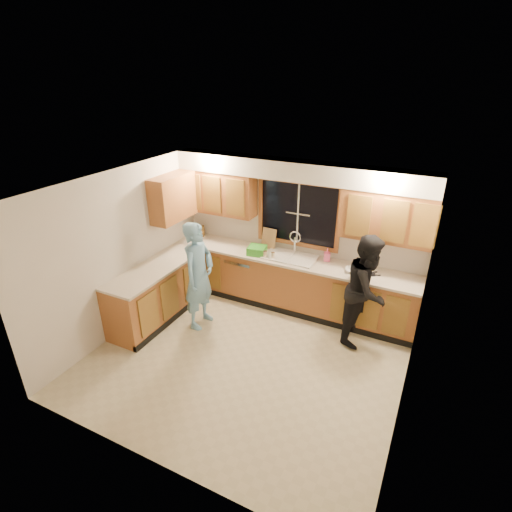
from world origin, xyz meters
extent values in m
plane|color=#C4B996|center=(0.00, 0.00, 0.00)|extent=(4.20, 4.20, 0.00)
plane|color=silver|center=(0.00, 0.00, 2.50)|extent=(4.20, 4.20, 0.00)
plane|color=beige|center=(0.00, 1.90, 1.25)|extent=(4.20, 0.00, 4.20)
plane|color=beige|center=(-2.10, 0.00, 1.25)|extent=(0.00, 3.80, 3.80)
plane|color=beige|center=(2.10, 0.00, 1.25)|extent=(0.00, 3.80, 3.80)
cube|color=#9F5C2E|center=(0.00, 1.60, 0.44)|extent=(4.20, 0.60, 0.88)
cube|color=#9F5C2E|center=(-1.80, 0.35, 0.44)|extent=(0.60, 1.90, 0.88)
cube|color=beige|center=(0.00, 1.58, 0.90)|extent=(4.20, 0.63, 0.04)
cube|color=beige|center=(-1.79, 0.35, 0.90)|extent=(0.63, 1.90, 0.04)
cube|color=#9F5C2E|center=(-1.43, 1.73, 1.83)|extent=(1.35, 0.33, 0.75)
cube|color=#9F5C2E|center=(1.43, 1.73, 1.83)|extent=(1.35, 0.33, 0.75)
cube|color=#9F5C2E|center=(-1.94, 1.12, 1.83)|extent=(0.33, 0.90, 0.75)
cube|color=beige|center=(0.00, 1.72, 2.35)|extent=(4.20, 0.35, 0.30)
cube|color=black|center=(0.00, 1.90, 1.60)|extent=(1.30, 0.01, 1.00)
cube|color=#9F5C2E|center=(0.00, 1.89, 2.14)|extent=(1.44, 0.03, 0.07)
cube|color=#9F5C2E|center=(0.00, 1.89, 1.07)|extent=(1.44, 0.03, 0.07)
cube|color=#9F5C2E|center=(-0.69, 1.89, 1.60)|extent=(0.07, 0.03, 1.00)
cube|color=#9F5C2E|center=(0.69, 1.89, 1.60)|extent=(0.07, 0.03, 1.00)
cube|color=silver|center=(0.00, 1.60, 0.93)|extent=(0.86, 0.52, 0.03)
cube|color=silver|center=(-0.21, 1.60, 0.84)|extent=(0.38, 0.42, 0.18)
cube|color=silver|center=(0.21, 1.60, 0.84)|extent=(0.38, 0.42, 0.18)
cylinder|color=silver|center=(0.00, 1.80, 1.08)|extent=(0.04, 0.04, 0.28)
torus|color=silver|center=(0.00, 1.80, 1.22)|extent=(0.21, 0.03, 0.21)
cube|color=silver|center=(-0.85, 1.59, 0.41)|extent=(0.60, 0.56, 0.82)
cube|color=silver|center=(-1.80, -0.22, 0.45)|extent=(0.58, 0.75, 0.90)
imported|color=#6DA5CF|center=(-1.06, 0.47, 0.87)|extent=(0.42, 0.63, 1.74)
imported|color=black|center=(1.36, 1.23, 0.85)|extent=(0.77, 0.92, 1.69)
cube|color=olive|center=(-1.85, 1.75, 1.02)|extent=(0.13, 0.12, 0.20)
cube|color=tan|center=(-0.49, 1.81, 1.10)|extent=(0.27, 0.12, 0.35)
cube|color=green|center=(-0.56, 1.49, 0.99)|extent=(0.33, 0.31, 0.14)
imported|color=pink|center=(0.58, 1.76, 1.03)|extent=(0.12, 0.13, 0.21)
imported|color=silver|center=(1.05, 1.55, 0.95)|extent=(0.27, 0.27, 0.06)
cylinder|color=beige|center=(-0.37, 1.41, 0.98)|extent=(0.09, 0.09, 0.13)
cylinder|color=beige|center=(-0.24, 1.43, 0.98)|extent=(0.07, 0.07, 0.12)
camera|label=1|loc=(2.15, -4.01, 3.76)|focal=28.00mm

